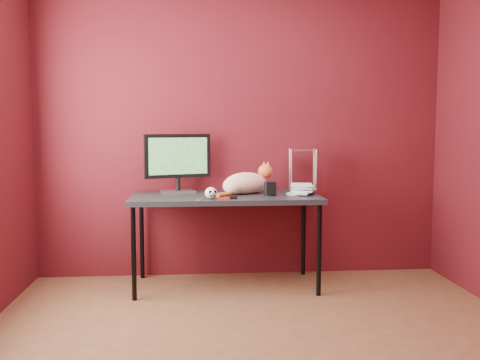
{
  "coord_description": "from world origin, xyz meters",
  "views": [
    {
      "loc": [
        -0.38,
        -2.88,
        1.29
      ],
      "look_at": [
        -0.05,
        1.15,
        0.89
      ],
      "focal_mm": 40.0,
      "sensor_mm": 36.0,
      "label": 1
    }
  ],
  "objects": [
    {
      "name": "book_stack",
      "position": [
        0.4,
        1.41,
        1.22
      ],
      "size": [
        0.26,
        0.29,
        0.94
      ],
      "rotation": [
        0.0,
        0.0,
        -0.29
      ],
      "color": "beige",
      "rests_on": "desk"
    },
    {
      "name": "pocket_knife",
      "position": [
        -0.18,
        1.1,
        0.76
      ],
      "size": [
        0.09,
        0.03,
        0.02
      ],
      "primitive_type": "cube",
      "rotation": [
        0.0,
        0.0,
        -0.12
      ],
      "color": "#9A240B",
      "rests_on": "desk"
    },
    {
      "name": "black_gadget",
      "position": [
        -0.1,
        1.13,
        0.76
      ],
      "size": [
        0.06,
        0.04,
        0.02
      ],
      "primitive_type": "cube",
      "rotation": [
        0.0,
        0.0,
        -0.31
      ],
      "color": "black",
      "rests_on": "desk"
    },
    {
      "name": "wire_rack",
      "position": [
        0.52,
        1.58,
        0.93
      ],
      "size": [
        0.22,
        0.19,
        0.36
      ],
      "rotation": [
        0.0,
        0.0,
        -0.1
      ],
      "color": "#ADADB2",
      "rests_on": "desk"
    },
    {
      "name": "skull_mug",
      "position": [
        -0.27,
        1.13,
        0.8
      ],
      "size": [
        0.09,
        0.1,
        0.09
      ],
      "rotation": [
        0.0,
        0.0,
        0.31
      ],
      "color": "silver",
      "rests_on": "desk"
    },
    {
      "name": "monitor",
      "position": [
        -0.53,
        1.55,
        1.02
      ],
      "size": [
        0.54,
        0.26,
        0.49
      ],
      "rotation": [
        0.0,
        0.0,
        0.35
      ],
      "color": "#ADADB2",
      "rests_on": "desk"
    },
    {
      "name": "room",
      "position": [
        0.0,
        0.0,
        1.45
      ],
      "size": [
        3.52,
        3.52,
        2.61
      ],
      "color": "brown",
      "rests_on": "ground"
    },
    {
      "name": "washer",
      "position": [
        -0.36,
        1.08,
        0.75
      ],
      "size": [
        0.04,
        0.04,
        0.0
      ],
      "primitive_type": "cylinder",
      "color": "#ADADB2",
      "rests_on": "desk"
    },
    {
      "name": "speaker",
      "position": [
        0.2,
        1.3,
        0.8
      ],
      "size": [
        0.1,
        0.1,
        0.11
      ],
      "rotation": [
        0.0,
        0.0,
        0.2
      ],
      "color": "black",
      "rests_on": "desk"
    },
    {
      "name": "desk",
      "position": [
        -0.15,
        1.37,
        0.7
      ],
      "size": [
        1.5,
        0.7,
        0.75
      ],
      "color": "black",
      "rests_on": "ground"
    },
    {
      "name": "cat",
      "position": [
        0.02,
        1.43,
        0.84
      ],
      "size": [
        0.48,
        0.39,
        0.26
      ],
      "rotation": [
        0.0,
        0.0,
        0.42
      ],
      "color": "orange",
      "rests_on": "desk"
    }
  ]
}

